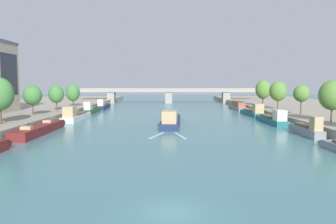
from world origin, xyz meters
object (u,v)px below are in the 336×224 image
object	(u,v)px
tree_left_midway	(72,93)
barge_midriver	(170,120)
moored_boat_left_second	(39,129)
moored_boat_left_downstream	(74,116)
moored_boat_left_end	(90,110)
moored_boat_right_second	(252,112)
moored_boat_right_downstream	(271,119)
moored_boat_right_lone	(237,106)
moored_boat_right_upstream	(306,129)
tree_right_end_of_row	(277,91)
moored_boat_left_upstream	(102,106)
tree_left_end_of_row	(31,95)
tree_right_by_lamp	(300,94)
bridge_far	(168,93)
tree_right_distant	(331,95)
tree_right_midway	(262,90)
tree_left_distant	(55,94)

from	to	relation	value
tree_left_midway	barge_midriver	bearing A→B (deg)	-45.30
moored_boat_left_second	tree_left_midway	bearing A→B (deg)	99.06
moored_boat_left_downstream	moored_boat_left_end	distance (m)	15.71
tree_left_midway	moored_boat_right_second	bearing A→B (deg)	-12.16
barge_midriver	moored_boat_left_end	xyz separation A→B (m)	(-21.31, 23.53, 0.04)
moored_boat_right_downstream	moored_boat_right_lone	distance (m)	33.12
moored_boat_left_end	moored_boat_right_second	bearing A→B (deg)	-8.39
moored_boat_right_upstream	moored_boat_left_second	bearing A→B (deg)	177.05
tree_left_midway	tree_right_end_of_row	world-z (taller)	tree_right_end_of_row
moored_boat_left_upstream	moored_boat_left_second	bearing A→B (deg)	-90.53
moored_boat_right_lone	tree_left_midway	xyz separation A→B (m)	(-48.31, -7.06, 4.30)
moored_boat_right_upstream	moored_boat_right_downstream	size ratio (longest dim) A/B	0.77
tree_left_end_of_row	tree_right_by_lamp	distance (m)	54.64
moored_boat_right_lone	bridge_far	xyz separation A→B (m)	(-21.19, 30.15, 2.85)
moored_boat_right_upstream	tree_left_end_of_row	size ratio (longest dim) A/B	1.74
tree_right_by_lamp	bridge_far	xyz separation A→B (m)	(-27.14, 61.46, -2.05)
tree_right_distant	moored_boat_left_downstream	bearing A→B (deg)	161.16
tree_left_end_of_row	tree_right_end_of_row	distance (m)	56.76
tree_right_distant	moored_boat_right_lone	bearing A→B (deg)	97.91
moored_boat_right_downstream	tree_right_by_lamp	world-z (taller)	tree_right_by_lamp
moored_boat_right_lone	tree_left_end_of_row	bearing A→B (deg)	-146.17
moored_boat_right_upstream	moored_boat_right_second	distance (m)	29.99
moored_boat_right_second	moored_boat_left_downstream	bearing A→B (deg)	-167.19
moored_boat_right_downstream	moored_boat_right_lone	xyz separation A→B (m)	(0.43, 33.11, 0.17)
moored_boat_right_upstream	moored_boat_right_lone	world-z (taller)	moored_boat_right_upstream
moored_boat_right_downstream	tree_right_end_of_row	bearing A→B (deg)	67.65
moored_boat_left_second	moored_boat_right_downstream	size ratio (longest dim) A/B	1.23
moored_boat_right_lone	tree_right_midway	world-z (taller)	tree_right_midway
moored_boat_right_upstream	tree_left_end_of_row	xyz separation A→B (m)	(-48.85, 14.82, 4.69)
tree_right_distant	tree_left_midway	bearing A→B (deg)	146.31
barge_midriver	bridge_far	world-z (taller)	bridge_far
barge_midriver	tree_left_distant	distance (m)	31.01
tree_left_end_of_row	tree_right_distant	bearing A→B (deg)	-11.02
moored_boat_left_second	barge_midriver	bearing A→B (deg)	26.18
barge_midriver	moored_boat_left_second	xyz separation A→B (m)	(-21.33, -10.49, -0.23)
moored_boat_left_downstream	moored_boat_right_lone	distance (m)	49.76
tree_right_by_lamp	bridge_far	distance (m)	67.22
moored_boat_right_upstream	moored_boat_right_second	bearing A→B (deg)	90.43
moored_boat_right_downstream	moored_boat_right_second	xyz separation A→B (m)	(0.37, 15.65, 0.01)
barge_midriver	bridge_far	size ratio (longest dim) A/B	0.28
moored_boat_left_downstream	moored_boat_left_upstream	xyz separation A→B (m)	(0.05, 29.50, 0.02)
moored_boat_right_lone	tree_right_by_lamp	bearing A→B (deg)	-79.25
moored_boat_left_upstream	tree_right_by_lamp	bearing A→B (deg)	-35.36
moored_boat_right_downstream	tree_left_end_of_row	world-z (taller)	tree_left_end_of_row
tree_right_distant	moored_boat_left_second	bearing A→B (deg)	-177.64
moored_boat_right_lone	tree_left_end_of_row	size ratio (longest dim) A/B	2.36
barge_midriver	tree_left_midway	world-z (taller)	tree_left_midway
moored_boat_left_end	moored_boat_left_upstream	size ratio (longest dim) A/B	0.90
moored_boat_left_second	moored_boat_left_upstream	distance (m)	47.81
moored_boat_right_downstream	tree_right_end_of_row	distance (m)	17.71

